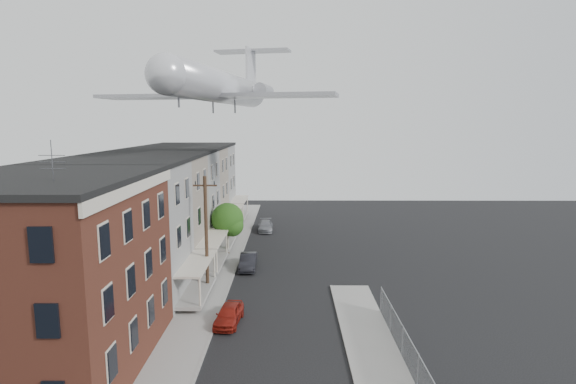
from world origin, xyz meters
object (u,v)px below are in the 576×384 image
at_px(utility_pole, 206,233).
at_px(airplane, 222,87).
at_px(street_tree, 229,221).
at_px(car_mid, 248,261).
at_px(car_near, 229,314).
at_px(car_far, 265,226).

bearing_deg(utility_pole, airplane, 90.25).
height_order(street_tree, car_mid, street_tree).
height_order(utility_pole, car_mid, utility_pole).
bearing_deg(street_tree, car_near, -82.38).
bearing_deg(car_far, utility_pole, -101.90).
relative_size(car_mid, airplane, 0.16).
bearing_deg(car_far, airplane, -111.53).
xyz_separation_m(utility_pole, street_tree, (0.33, 9.92, -1.22)).
height_order(street_tree, airplane, airplane).
height_order(car_near, airplane, airplane).
relative_size(car_near, car_mid, 0.90).
bearing_deg(car_mid, car_near, -92.07).
height_order(car_far, airplane, airplane).
distance_m(street_tree, car_far, 10.87).
bearing_deg(airplane, car_far, 70.75).
relative_size(utility_pole, car_mid, 2.20).
bearing_deg(street_tree, car_mid, -62.38).
relative_size(street_tree, airplane, 0.20).
bearing_deg(utility_pole, car_near, -66.87).
distance_m(car_near, car_mid, 11.18).
height_order(car_near, car_mid, car_mid).
distance_m(street_tree, car_mid, 5.68).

